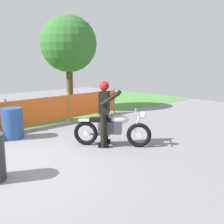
{
  "coord_description": "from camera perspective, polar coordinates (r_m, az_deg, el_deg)",
  "views": [
    {
      "loc": [
        -2.31,
        -5.55,
        2.23
      ],
      "look_at": [
        2.55,
        -0.59,
        0.9
      ],
      "focal_mm": 44.49,
      "sensor_mm": 36.0,
      "label": 1
    }
  ],
  "objects": [
    {
      "name": "spare_drum",
      "position": [
        8.35,
        -19.78,
        -2.19
      ],
      "size": [
        0.58,
        0.58,
        0.88
      ],
      "primitive_type": "cylinder",
      "color": "navy",
      "rests_on": "ground"
    },
    {
      "name": "rider_lead",
      "position": [
        7.09,
        -1.46,
        0.18
      ],
      "size": [
        0.72,
        0.73,
        1.69
      ],
      "rotation": [
        0.0,
        0.0,
        -0.91
      ],
      "color": "black",
      "rests_on": "ground"
    },
    {
      "name": "motorcycle_lead",
      "position": [
        7.16,
        0.11,
        -3.42
      ],
      "size": [
        1.33,
        1.67,
        0.96
      ],
      "rotation": [
        0.0,
        0.0,
        -0.91
      ],
      "color": "black",
      "rests_on": "ground"
    },
    {
      "name": "ground",
      "position": [
        6.41,
        -20.74,
        -10.33
      ],
      "size": [
        24.0,
        24.0,
        0.02
      ],
      "primitive_type": "cube",
      "color": "gray"
    },
    {
      "name": "tree_near_right",
      "position": [
        12.29,
        -8.91,
        13.6
      ],
      "size": [
        2.4,
        2.4,
        4.07
      ],
      "color": "brown",
      "rests_on": "ground"
    }
  ]
}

